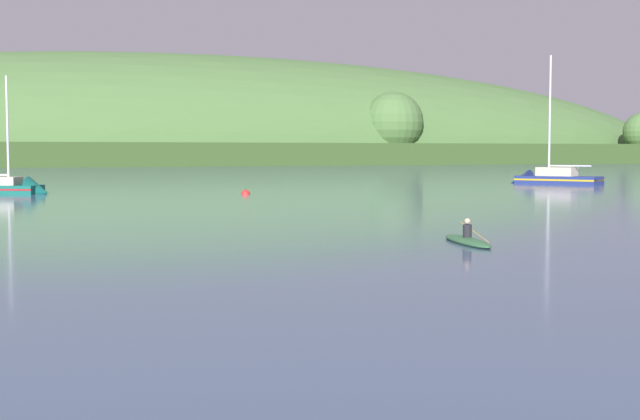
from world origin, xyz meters
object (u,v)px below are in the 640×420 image
(sailboat_midwater_white, at_px, (549,182))
(canoe_with_paddler, at_px, (467,241))
(mooring_buoy_midchannel, at_px, (246,194))
(sailboat_far_left, at_px, (11,190))

(sailboat_midwater_white, distance_m, canoe_with_paddler, 60.71)
(canoe_with_paddler, xyz_separation_m, mooring_buoy_midchannel, (1.63, 38.58, -0.09))
(sailboat_midwater_white, bearing_deg, canoe_with_paddler, 109.39)
(sailboat_midwater_white, distance_m, mooring_buoy_midchannel, 35.92)
(sailboat_midwater_white, height_order, canoe_with_paddler, sailboat_midwater_white)
(canoe_with_paddler, height_order, mooring_buoy_midchannel, canoe_with_paddler)
(sailboat_midwater_white, relative_size, canoe_with_paddler, 3.26)
(canoe_with_paddler, bearing_deg, sailboat_far_left, 28.93)
(sailboat_far_left, relative_size, canoe_with_paddler, 2.33)
(sailboat_far_left, bearing_deg, canoe_with_paddler, -44.93)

